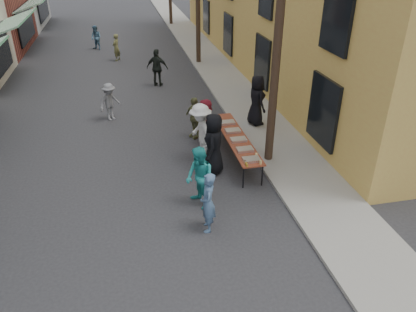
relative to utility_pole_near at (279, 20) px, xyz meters
name	(u,v)px	position (x,y,z in m)	size (l,w,h in m)	color
ground	(145,236)	(-4.30, -3.00, -4.50)	(120.00, 120.00, 0.00)	#28282B
sidewalk	(210,62)	(0.70, 12.00, -4.45)	(2.20, 60.00, 0.10)	gray
utility_pole_near	(279,20)	(0.00, 0.00, 0.00)	(0.26, 0.26, 9.00)	#2D2116
serving_table	(236,138)	(-0.99, 0.49, -3.79)	(0.70, 4.00, 0.75)	brown
catering_tray_sausage	(251,160)	(-0.99, -1.16, -3.71)	(0.50, 0.33, 0.08)	maroon
catering_tray_foil_b	(245,149)	(-0.99, -0.51, -3.71)	(0.50, 0.33, 0.08)	#B2B2B7
catering_tray_buns	(239,140)	(-0.99, 0.19, -3.71)	(0.50, 0.33, 0.08)	tan
catering_tray_foil_d	(233,131)	(-0.99, 0.89, -3.71)	(0.50, 0.33, 0.08)	#B2B2B7
catering_tray_buns_end	(227,122)	(-0.99, 1.59, -3.71)	(0.50, 0.33, 0.08)	tan
condiment_jar_a	(247,165)	(-1.21, -1.46, -3.71)	(0.07, 0.07, 0.08)	#A57F26
condiment_jar_b	(246,164)	(-1.21, -1.36, -3.71)	(0.07, 0.07, 0.08)	#A57F26
condiment_jar_c	(245,162)	(-1.21, -1.26, -3.71)	(0.07, 0.07, 0.08)	#A57F26
cup_stack	(261,162)	(-0.79, -1.41, -3.69)	(0.08, 0.08, 0.12)	tan
guest_front_a	(214,144)	(-1.92, -0.28, -3.53)	(0.95, 0.62, 1.94)	black
guest_front_b	(208,203)	(-2.70, -3.05, -3.70)	(0.59, 0.38, 1.61)	#49688D
guest_front_c	(200,178)	(-2.70, -2.00, -3.62)	(0.85, 0.67, 1.76)	teal
guest_front_d	(201,133)	(-2.17, 0.50, -3.51)	(1.28, 0.73, 1.98)	silver
guest_front_e	(194,118)	(-2.04, 2.30, -3.73)	(0.90, 0.38, 1.54)	olive
guest_queue_back	(205,122)	(-1.76, 1.70, -3.66)	(1.55, 0.49, 1.67)	maroon
server	(257,100)	(0.45, 2.76, -3.44)	(0.94, 0.61, 1.93)	black
passerby_left	(110,102)	(-5.03, 4.61, -3.74)	(0.98, 0.56, 1.51)	slate
passerby_mid	(157,68)	(-2.74, 8.43, -3.59)	(1.06, 0.44, 1.81)	black
passerby_right	(116,47)	(-4.63, 13.58, -3.72)	(0.57, 0.37, 1.56)	brown
passerby_far	(96,38)	(-5.86, 16.62, -3.75)	(0.73, 0.57, 1.51)	teal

